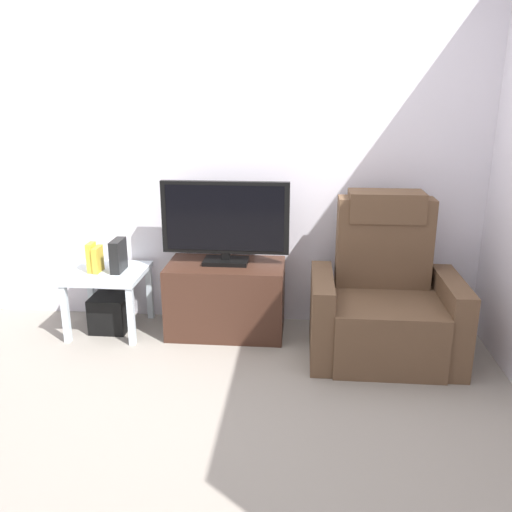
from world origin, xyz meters
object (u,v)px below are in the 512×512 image
(book_leftmost, at_px, (92,257))
(book_middle, at_px, (98,259))
(television, at_px, (225,221))
(tv_stand, at_px, (226,298))
(side_table, at_px, (108,280))
(recliner_armchair, at_px, (384,301))
(game_console, at_px, (118,256))
(subwoofer_box, at_px, (111,313))

(book_leftmost, xyz_separation_m, book_middle, (0.05, 0.00, -0.01))
(book_middle, bearing_deg, television, 4.54)
(tv_stand, relative_size, side_table, 1.56)
(recliner_armchair, bearing_deg, game_console, -175.92)
(side_table, bearing_deg, television, 3.51)
(tv_stand, bearing_deg, side_table, -177.72)
(game_console, bearing_deg, subwoofer_box, -173.66)
(game_console, bearing_deg, recliner_armchair, -6.07)
(subwoofer_box, bearing_deg, book_middle, -159.77)
(recliner_armchair, xyz_separation_m, book_middle, (-2.04, 0.17, 0.19))
(book_leftmost, bearing_deg, side_table, 11.31)
(recliner_armchair, distance_m, game_console, 1.91)
(television, distance_m, subwoofer_box, 1.13)
(television, distance_m, game_console, 0.83)
(recliner_armchair, relative_size, side_table, 2.00)
(side_table, height_order, subwoofer_box, side_table)
(television, bearing_deg, subwoofer_box, -176.49)
(television, relative_size, game_console, 3.86)
(tv_stand, distance_m, side_table, 0.88)
(game_console, bearing_deg, television, 3.19)
(television, xyz_separation_m, recliner_armchair, (1.11, -0.24, -0.47))
(subwoofer_box, bearing_deg, side_table, -45.00)
(subwoofer_box, height_order, game_console, game_console)
(side_table, height_order, game_console, game_console)
(television, relative_size, book_middle, 4.84)
(side_table, distance_m, game_console, 0.21)
(tv_stand, xyz_separation_m, recliner_armchair, (1.11, -0.23, 0.11))
(recliner_armchair, height_order, game_console, recliner_armchair)
(television, height_order, game_console, television)
(game_console, bearing_deg, side_table, -173.66)
(side_table, xyz_separation_m, book_middle, (-0.05, -0.02, 0.17))
(book_middle, bearing_deg, book_leftmost, 180.00)
(recliner_armchair, relative_size, book_leftmost, 5.02)
(recliner_armchair, xyz_separation_m, subwoofer_box, (-1.98, 0.19, -0.24))
(recliner_armchair, distance_m, subwoofer_box, 2.01)
(subwoofer_box, distance_m, game_console, 0.46)
(recliner_armchair, distance_m, side_table, 1.99)
(recliner_armchair, distance_m, book_leftmost, 2.10)
(tv_stand, xyz_separation_m, subwoofer_box, (-0.87, -0.03, -0.13))
(side_table, relative_size, game_console, 2.29)
(television, relative_size, book_leftmost, 4.23)
(book_leftmost, height_order, book_middle, book_leftmost)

